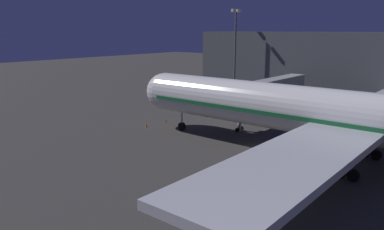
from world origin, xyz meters
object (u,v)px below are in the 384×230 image
at_px(traffic_cone_nose_port, 166,120).
at_px(airliner_at_gate, 344,117).
at_px(jet_bridge, 264,89).
at_px(traffic_cone_nose_starboard, 146,125).
at_px(apron_floodlight_mast, 235,49).

bearing_deg(traffic_cone_nose_port, airliner_at_gate, 85.70).
height_order(jet_bridge, traffic_cone_nose_starboard, jet_bridge).
bearing_deg(jet_bridge, traffic_cone_nose_starboard, -41.40).
height_order(apron_floodlight_mast, traffic_cone_nose_port, apron_floodlight_mast).
bearing_deg(traffic_cone_nose_port, traffic_cone_nose_starboard, 0.00).
bearing_deg(airliner_at_gate, traffic_cone_nose_port, -94.30).
xyz_separation_m(jet_bridge, apron_floodlight_mast, (-13.43, -14.50, 5.38)).
bearing_deg(apron_floodlight_mast, traffic_cone_nose_port, 4.71).
relative_size(traffic_cone_nose_port, traffic_cone_nose_starboard, 1.00).
xyz_separation_m(traffic_cone_nose_port, traffic_cone_nose_starboard, (4.40, 0.00, 0.00)).
height_order(airliner_at_gate, apron_floodlight_mast, apron_floodlight_mast).
xyz_separation_m(apron_floodlight_mast, traffic_cone_nose_port, (23.30, 1.92, -10.73)).
relative_size(airliner_at_gate, traffic_cone_nose_starboard, 109.82).
distance_m(jet_bridge, apron_floodlight_mast, 20.48).
height_order(airliner_at_gate, traffic_cone_nose_starboard, airliner_at_gate).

